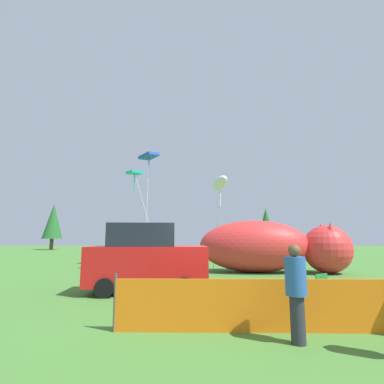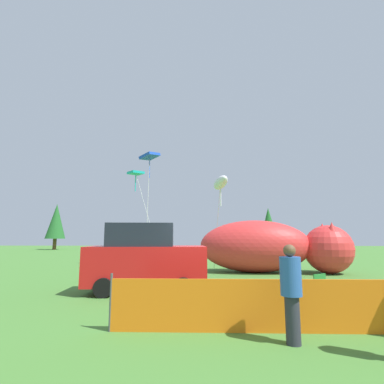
{
  "view_description": "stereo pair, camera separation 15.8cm",
  "coord_description": "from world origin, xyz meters",
  "px_view_note": "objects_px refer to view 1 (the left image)",
  "views": [
    {
      "loc": [
        -0.18,
        -9.99,
        1.85
      ],
      "look_at": [
        -0.64,
        4.05,
        4.0
      ],
      "focal_mm": 28.0,
      "sensor_mm": 36.0,
      "label": 1
    },
    {
      "loc": [
        -0.03,
        -9.99,
        1.85
      ],
      "look_at": [
        -0.64,
        4.05,
        4.0
      ],
      "focal_mm": 28.0,
      "sensor_mm": 36.0,
      "label": 2
    }
  ],
  "objects_px": {
    "spectator_in_green_shirt": "(296,289)",
    "kite_blue_box": "(149,158)",
    "inflatable_cat": "(270,248)",
    "folding_chair": "(327,289)",
    "kite_teal_diamond": "(135,174)",
    "parked_car": "(147,259)",
    "kite_white_ghost": "(220,183)"
  },
  "relations": [
    {
      "from": "folding_chair",
      "to": "kite_teal_diamond",
      "type": "bearing_deg",
      "value": 179.49
    },
    {
      "from": "spectator_in_green_shirt",
      "to": "kite_teal_diamond",
      "type": "height_order",
      "value": "kite_teal_diamond"
    },
    {
      "from": "inflatable_cat",
      "to": "kite_blue_box",
      "type": "xyz_separation_m",
      "value": [
        -6.75,
        0.23,
        5.15
      ]
    },
    {
      "from": "spectator_in_green_shirt",
      "to": "kite_teal_diamond",
      "type": "relative_size",
      "value": 0.27
    },
    {
      "from": "kite_white_ghost",
      "to": "folding_chair",
      "type": "bearing_deg",
      "value": -74.02
    },
    {
      "from": "parked_car",
      "to": "folding_chair",
      "type": "distance_m",
      "value": 5.69
    },
    {
      "from": "parked_car",
      "to": "inflatable_cat",
      "type": "bearing_deg",
      "value": 41.99
    },
    {
      "from": "kite_blue_box",
      "to": "kite_teal_diamond",
      "type": "bearing_deg",
      "value": 115.17
    },
    {
      "from": "inflatable_cat",
      "to": "kite_blue_box",
      "type": "height_order",
      "value": "kite_blue_box"
    },
    {
      "from": "kite_teal_diamond",
      "to": "parked_car",
      "type": "bearing_deg",
      "value": -74.32
    },
    {
      "from": "inflatable_cat",
      "to": "kite_blue_box",
      "type": "relative_size",
      "value": 1.2
    },
    {
      "from": "folding_chair",
      "to": "kite_blue_box",
      "type": "bearing_deg",
      "value": -177.59
    },
    {
      "from": "spectator_in_green_shirt",
      "to": "folding_chair",
      "type": "bearing_deg",
      "value": 58.86
    },
    {
      "from": "folding_chair",
      "to": "kite_teal_diamond",
      "type": "distance_m",
      "value": 15.29
    },
    {
      "from": "kite_blue_box",
      "to": "kite_white_ghost",
      "type": "distance_m",
      "value": 4.42
    },
    {
      "from": "parked_car",
      "to": "kite_blue_box",
      "type": "distance_m",
      "value": 8.3
    },
    {
      "from": "parked_car",
      "to": "kite_teal_diamond",
      "type": "distance_m",
      "value": 11.16
    },
    {
      "from": "inflatable_cat",
      "to": "spectator_in_green_shirt",
      "type": "bearing_deg",
      "value": -94.68
    },
    {
      "from": "parked_car",
      "to": "kite_blue_box",
      "type": "height_order",
      "value": "kite_blue_box"
    },
    {
      "from": "spectator_in_green_shirt",
      "to": "kite_blue_box",
      "type": "distance_m",
      "value": 13.3
    },
    {
      "from": "spectator_in_green_shirt",
      "to": "inflatable_cat",
      "type": "bearing_deg",
      "value": 79.59
    },
    {
      "from": "folding_chair",
      "to": "kite_teal_diamond",
      "type": "xyz_separation_m",
      "value": [
        -7.88,
        11.81,
        5.67
      ]
    },
    {
      "from": "inflatable_cat",
      "to": "kite_teal_diamond",
      "type": "height_order",
      "value": "kite_teal_diamond"
    },
    {
      "from": "folding_chair",
      "to": "kite_blue_box",
      "type": "relative_size",
      "value": 0.13
    },
    {
      "from": "parked_car",
      "to": "inflatable_cat",
      "type": "distance_m",
      "value": 8.25
    },
    {
      "from": "inflatable_cat",
      "to": "parked_car",
      "type": "bearing_deg",
      "value": -127.15
    },
    {
      "from": "parked_car",
      "to": "kite_blue_box",
      "type": "bearing_deg",
      "value": 95.15
    },
    {
      "from": "inflatable_cat",
      "to": "kite_teal_diamond",
      "type": "bearing_deg",
      "value": 162.66
    },
    {
      "from": "inflatable_cat",
      "to": "kite_blue_box",
      "type": "bearing_deg",
      "value": -176.26
    },
    {
      "from": "kite_white_ghost",
      "to": "inflatable_cat",
      "type": "bearing_deg",
      "value": 7.63
    },
    {
      "from": "parked_car",
      "to": "folding_chair",
      "type": "xyz_separation_m",
      "value": [
        5.19,
        -2.24,
        -0.61
      ]
    },
    {
      "from": "kite_teal_diamond",
      "to": "inflatable_cat",
      "type": "bearing_deg",
      "value": -23.06
    }
  ]
}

